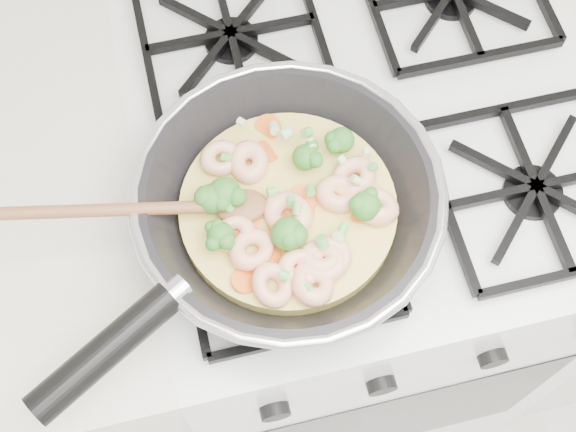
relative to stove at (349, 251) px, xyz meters
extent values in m
cube|color=white|center=(0.00, 0.00, -0.01)|extent=(0.60, 0.60, 0.90)
cube|color=black|center=(0.00, -0.30, -0.01)|extent=(0.48, 0.00, 0.40)
cube|color=black|center=(0.00, 0.00, 0.45)|extent=(0.56, 0.56, 0.02)
torus|color=silver|center=(-0.14, -0.12, 0.53)|extent=(0.34, 0.34, 0.01)
cylinder|color=black|center=(-0.35, -0.25, 0.52)|extent=(0.16, 0.11, 0.04)
cylinder|color=#E7D364|center=(-0.14, -0.12, 0.49)|extent=(0.24, 0.24, 0.02)
ellipsoid|color=brown|center=(-0.19, -0.12, 0.51)|extent=(0.06, 0.05, 0.02)
cylinder|color=brown|center=(-0.32, -0.10, 0.53)|extent=(0.24, 0.04, 0.05)
torus|color=#F7BA92|center=(-0.20, -0.15, 0.51)|extent=(0.06, 0.06, 0.02)
torus|color=#F7BA92|center=(-0.14, -0.14, 0.51)|extent=(0.08, 0.08, 0.03)
torus|color=#F7BA92|center=(-0.08, -0.13, 0.51)|extent=(0.07, 0.07, 0.02)
torus|color=#F7BA92|center=(-0.05, -0.15, 0.51)|extent=(0.08, 0.08, 0.04)
torus|color=#F7BA92|center=(-0.15, -0.20, 0.51)|extent=(0.06, 0.06, 0.03)
torus|color=#F7BA92|center=(-0.11, -0.20, 0.51)|extent=(0.07, 0.07, 0.02)
torus|color=#F7BA92|center=(-0.14, -0.22, 0.51)|extent=(0.06, 0.06, 0.03)
torus|color=#F7BA92|center=(-0.19, -0.17, 0.51)|extent=(0.07, 0.07, 0.02)
torus|color=#F7BA92|center=(-0.20, -0.05, 0.51)|extent=(0.06, 0.06, 0.03)
torus|color=#F7BA92|center=(-0.06, -0.11, 0.51)|extent=(0.08, 0.08, 0.03)
torus|color=#F7BA92|center=(-0.12, -0.20, 0.51)|extent=(0.07, 0.07, 0.02)
torus|color=#F7BA92|center=(-0.12, -0.20, 0.51)|extent=(0.06, 0.06, 0.03)
torus|color=#F7BA92|center=(-0.18, -0.21, 0.51)|extent=(0.06, 0.06, 0.03)
torus|color=#F7BA92|center=(-0.17, -0.07, 0.51)|extent=(0.06, 0.06, 0.02)
ellipsoid|color=#3D832B|center=(-0.21, -0.10, 0.52)|extent=(0.05, 0.05, 0.04)
ellipsoid|color=#3D832B|center=(-0.06, -0.15, 0.52)|extent=(0.04, 0.04, 0.03)
ellipsoid|color=#3D832B|center=(-0.22, -0.15, 0.52)|extent=(0.04, 0.04, 0.03)
ellipsoid|color=#3D832B|center=(-0.11, -0.08, 0.52)|extent=(0.04, 0.04, 0.03)
ellipsoid|color=#3D832B|center=(-0.22, -0.11, 0.52)|extent=(0.04, 0.04, 0.03)
ellipsoid|color=#3D832B|center=(-0.07, -0.07, 0.52)|extent=(0.04, 0.04, 0.03)
ellipsoid|color=#3D832B|center=(-0.15, -0.17, 0.52)|extent=(0.05, 0.05, 0.04)
cylinder|color=orange|center=(-0.17, -0.18, 0.50)|extent=(0.04, 0.04, 0.01)
cylinder|color=orange|center=(-0.21, -0.20, 0.50)|extent=(0.03, 0.03, 0.01)
cylinder|color=orange|center=(-0.20, -0.15, 0.50)|extent=(0.04, 0.04, 0.01)
cylinder|color=orange|center=(-0.15, -0.05, 0.50)|extent=(0.04, 0.04, 0.01)
cylinder|color=orange|center=(-0.19, -0.13, 0.50)|extent=(0.04, 0.04, 0.01)
cylinder|color=orange|center=(-0.12, -0.13, 0.50)|extent=(0.03, 0.03, 0.01)
cylinder|color=orange|center=(-0.12, -0.12, 0.50)|extent=(0.04, 0.04, 0.01)
cylinder|color=orange|center=(-0.14, -0.02, 0.50)|extent=(0.03, 0.03, 0.01)
cylinder|color=orange|center=(-0.07, -0.15, 0.50)|extent=(0.03, 0.03, 0.01)
cylinder|color=orange|center=(-0.15, -0.14, 0.50)|extent=(0.04, 0.04, 0.01)
cylinder|color=orange|center=(-0.17, -0.12, 0.50)|extent=(0.03, 0.03, 0.01)
cylinder|color=#59B347|center=(-0.09, -0.17, 0.52)|extent=(0.01, 0.01, 0.01)
cylinder|color=beige|center=(-0.10, -0.07, 0.53)|extent=(0.01, 0.01, 0.01)
cylinder|color=#59B347|center=(-0.04, -0.11, 0.53)|extent=(0.01, 0.01, 0.01)
cylinder|color=beige|center=(-0.04, -0.09, 0.52)|extent=(0.01, 0.01, 0.01)
cylinder|color=#59B347|center=(-0.23, -0.10, 0.51)|extent=(0.01, 0.01, 0.01)
cylinder|color=beige|center=(-0.10, -0.18, 0.52)|extent=(0.01, 0.01, 0.01)
cylinder|color=#59B347|center=(-0.19, -0.06, 0.51)|extent=(0.01, 0.01, 0.01)
cylinder|color=beige|center=(-0.15, -0.16, 0.52)|extent=(0.01, 0.01, 0.01)
cylinder|color=#59B347|center=(-0.20, -0.12, 0.52)|extent=(0.01, 0.01, 0.01)
cylinder|color=beige|center=(-0.07, -0.13, 0.53)|extent=(0.01, 0.01, 0.01)
cylinder|color=#59B347|center=(-0.12, -0.19, 0.52)|extent=(0.01, 0.01, 0.01)
cylinder|color=#59B347|center=(-0.10, -0.06, 0.53)|extent=(0.01, 0.01, 0.01)
cylinder|color=beige|center=(-0.07, -0.09, 0.51)|extent=(0.01, 0.01, 0.01)
cylinder|color=#59B347|center=(-0.11, -0.12, 0.52)|extent=(0.01, 0.01, 0.01)
cylinder|color=beige|center=(-0.13, -0.04, 0.52)|extent=(0.01, 0.01, 0.01)
cylinder|color=#59B347|center=(-0.17, -0.21, 0.52)|extent=(0.01, 0.01, 0.01)
cylinder|color=beige|center=(-0.13, -0.05, 0.52)|extent=(0.01, 0.01, 0.01)
cylinder|color=#59B347|center=(-0.14, -0.13, 0.52)|extent=(0.01, 0.01, 0.01)
cylinder|color=#59B347|center=(-0.13, -0.14, 0.52)|extent=(0.01, 0.01, 0.01)
cylinder|color=beige|center=(-0.17, -0.02, 0.53)|extent=(0.01, 0.01, 0.01)
cylinder|color=#59B347|center=(-0.14, -0.23, 0.52)|extent=(0.01, 0.01, 0.01)
cylinder|color=#59B347|center=(-0.16, -0.11, 0.51)|extent=(0.01, 0.01, 0.01)
camera|label=1|loc=(-0.23, -0.48, 1.26)|focal=48.44mm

